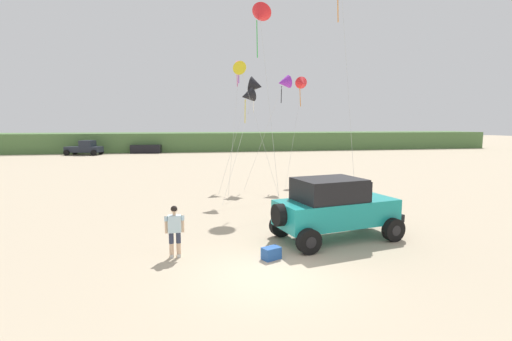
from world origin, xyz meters
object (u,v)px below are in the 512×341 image
distant_sedan (146,149)px  kite_purple_stunt (239,68)px  kite_black_sled (260,15)px  kite_yellow_diamond (256,86)px  cooler_box (271,253)px  kite_pink_ribbon (247,96)px  jeep (335,207)px  person_watching (175,228)px  kite_blue_swept (241,69)px  kite_white_parafoil (284,83)px  kite_orange_streamer (302,84)px  distant_pickup (85,148)px

distant_sedan → kite_purple_stunt: bearing=-65.0°
kite_black_sled → kite_yellow_diamond: 5.49m
cooler_box → kite_pink_ribbon: (1.45, 13.15, 5.80)m
jeep → cooler_box: (-2.74, -1.58, -1.01)m
person_watching → distant_sedan: person_watching is taller
kite_pink_ribbon → kite_purple_stunt: 3.10m
kite_purple_stunt → kite_yellow_diamond: size_ratio=1.16×
kite_black_sled → kite_yellow_diamond: bearing=81.9°
distant_sedan → kite_black_sled: bearing=-67.6°
cooler_box → kite_purple_stunt: kite_purple_stunt is taller
kite_black_sled → kite_blue_swept: kite_black_sled is taller
kite_white_parafoil → kite_pink_ribbon: bearing=-166.9°
person_watching → distant_sedan: (-5.12, 43.84, -0.34)m
kite_pink_ribbon → kite_black_sled: size_ratio=0.61×
kite_pink_ribbon → kite_purple_stunt: (-0.19, 2.29, 2.09)m
kite_black_sled → kite_blue_swept: 3.24m
kite_orange_streamer → distant_sedan: bearing=115.9°
kite_pink_ribbon → jeep: bearing=-83.7°
kite_pink_ribbon → kite_white_parafoil: 2.81m
kite_blue_swept → person_watching: bearing=-109.6°
jeep → kite_pink_ribbon: kite_pink_ribbon is taller
kite_black_sled → kite_blue_swept: bearing=112.1°
cooler_box → kite_blue_swept: size_ratio=0.07×
distant_pickup → jeep: bearing=-65.6°
kite_yellow_diamond → kite_orange_streamer: size_ratio=0.96×
kite_pink_ribbon → kite_yellow_diamond: 1.16m
person_watching → kite_yellow_diamond: (5.09, 13.01, 5.77)m
distant_pickup → cooler_box: bearing=-69.6°
jeep → kite_purple_stunt: bearing=96.1°
jeep → kite_white_parafoil: size_ratio=0.67×
person_watching → kite_blue_swept: 12.82m
kite_white_parafoil → kite_orange_streamer: kite_orange_streamer is taller
distant_pickup → kite_blue_swept: bearing=-62.2°
cooler_box → kite_blue_swept: (0.77, 11.19, 7.17)m
kite_white_parafoil → kite_yellow_diamond: bearing=180.0°
cooler_box → person_watching: bearing=141.5°
kite_yellow_diamond → jeep: bearing=-87.2°
distant_pickup → kite_orange_streamer: kite_orange_streamer is taller
kite_purple_stunt → kite_yellow_diamond: (0.87, -1.69, -1.37)m
person_watching → kite_yellow_diamond: size_ratio=0.23×
distant_sedan → kite_blue_swept: (8.84, -33.40, 6.76)m
cooler_box → kite_purple_stunt: 17.39m
kite_yellow_diamond → kite_black_sled: bearing=-98.1°
jeep → person_watching: (-5.70, -0.83, -0.26)m
kite_pink_ribbon → kite_white_parafoil: kite_white_parafoil is taller
kite_pink_ribbon → kite_white_parafoil: size_ratio=0.88×
distant_pickup → kite_purple_stunt: 33.07m
person_watching → cooler_box: bearing=-14.1°
person_watching → kite_yellow_diamond: kite_yellow_diamond is taller
kite_black_sled → person_watching: bearing=-117.4°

